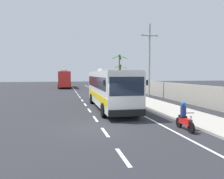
# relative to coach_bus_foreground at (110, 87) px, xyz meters

# --- Properties ---
(ground_plane) EXTENTS (160.00, 160.00, 0.00)m
(ground_plane) POSITION_rel_coach_bus_foreground_xyz_m (-1.93, -7.27, -1.88)
(ground_plane) COLOR #28282D
(sidewalk_kerb) EXTENTS (3.20, 90.00, 0.14)m
(sidewalk_kerb) POSITION_rel_coach_bus_foreground_xyz_m (4.87, 2.73, -1.81)
(sidewalk_kerb) COLOR #A8A399
(sidewalk_kerb) RESTS_ON ground
(lane_markings) EXTENTS (3.82, 71.00, 0.01)m
(lane_markings) POSITION_rel_coach_bus_foreground_xyz_m (0.34, 7.36, -1.88)
(lane_markings) COLOR white
(lane_markings) RESTS_ON ground
(boundary_wall) EXTENTS (0.24, 60.00, 2.04)m
(boundary_wall) POSITION_rel_coach_bus_foreground_xyz_m (8.67, 6.73, -0.86)
(boundary_wall) COLOR #9E998E
(boundary_wall) RESTS_ON ground
(coach_bus_foreground) EXTENTS (3.01, 12.21, 3.62)m
(coach_bus_foreground) POSITION_rel_coach_bus_foreground_xyz_m (0.00, 0.00, 0.00)
(coach_bus_foreground) COLOR silver
(coach_bus_foreground) RESTS_ON ground
(coach_bus_far_lane) EXTENTS (2.96, 11.62, 3.87)m
(coach_bus_far_lane) POSITION_rel_coach_bus_foreground_xyz_m (-3.79, 32.62, 0.13)
(coach_bus_far_lane) COLOR red
(coach_bus_far_lane) RESTS_ON ground
(motorcycle_beside_bus) EXTENTS (0.56, 1.96, 1.56)m
(motorcycle_beside_bus) POSITION_rel_coach_bus_foreground_xyz_m (2.45, -8.80, -1.24)
(motorcycle_beside_bus) COLOR black
(motorcycle_beside_bus) RESTS_ON ground
(pedestrian_near_kerb) EXTENTS (0.36, 0.36, 1.59)m
(pedestrian_near_kerb) POSITION_rel_coach_bus_foreground_xyz_m (4.95, 7.89, -0.92)
(pedestrian_near_kerb) COLOR #2D7A47
(pedestrian_near_kerb) RESTS_ON sidewalk_kerb
(pedestrian_midwalk) EXTENTS (0.36, 0.36, 1.72)m
(pedestrian_midwalk) POSITION_rel_coach_bus_foreground_xyz_m (5.09, 12.71, -0.84)
(pedestrian_midwalk) COLOR #75388E
(pedestrian_midwalk) RESTS_ON sidewalk_kerb
(utility_pole_mid) EXTENTS (2.34, 0.24, 9.51)m
(utility_pole_mid) POSITION_rel_coach_bus_foreground_xyz_m (6.91, 8.25, 3.07)
(utility_pole_mid) COLOR #9E9E99
(utility_pole_mid) RESTS_ON ground
(palm_nearest) EXTENTS (2.86, 3.09, 5.23)m
(palm_nearest) POSITION_rel_coach_bus_foreground_xyz_m (8.55, 30.32, 1.72)
(palm_nearest) COLOR brown
(palm_nearest) RESTS_ON ground
(palm_second) EXTENTS (3.40, 3.29, 7.12)m
(palm_second) POSITION_rel_coach_bus_foreground_xyz_m (7.43, 26.67, 3.44)
(palm_second) COLOR brown
(palm_second) RESTS_ON ground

